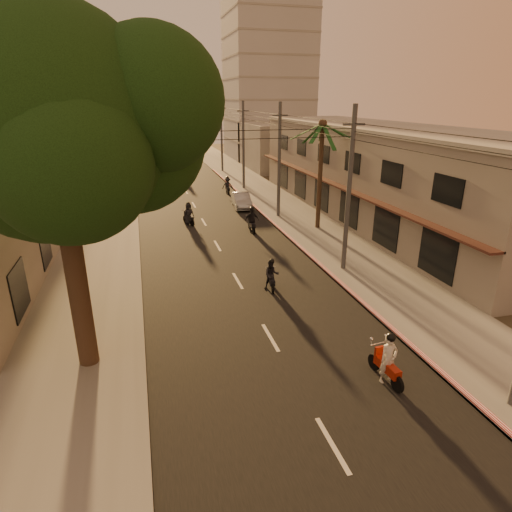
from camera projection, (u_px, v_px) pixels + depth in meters
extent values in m
plane|color=#383023|center=(286.00, 365.00, 15.77)|extent=(160.00, 160.00, 0.00)
cube|color=black|center=(204.00, 222.00, 33.86)|extent=(10.00, 140.00, 0.02)
cube|color=slate|center=(293.00, 215.00, 35.69)|extent=(5.00, 140.00, 0.12)
cube|color=slate|center=(104.00, 229.00, 31.99)|extent=(5.00, 140.00, 0.12)
cube|color=red|center=(285.00, 234.00, 30.56)|extent=(0.20, 60.00, 0.20)
cube|color=gray|center=(379.00, 174.00, 34.29)|extent=(8.00, 34.00, 7.00)
cube|color=#ACA79B|center=(384.00, 127.00, 33.01)|extent=(8.20, 34.20, 0.30)
cube|color=#3B1D17|center=(329.00, 182.00, 33.36)|extent=(0.80, 34.00, 0.12)
cube|color=#B7B5B2|center=(268.00, 65.00, 65.49)|extent=(12.00, 12.00, 28.00)
cylinder|color=black|center=(78.00, 290.00, 14.81)|extent=(0.70, 0.70, 6.00)
cylinder|color=black|center=(92.00, 202.00, 14.32)|extent=(1.22, 2.17, 3.04)
cylinder|color=black|center=(42.00, 203.00, 13.28)|extent=(1.31, 1.49, 2.73)
sphere|color=black|center=(52.00, 125.00, 12.89)|extent=(7.20, 7.20, 7.20)
sphere|color=black|center=(130.00, 138.00, 14.52)|extent=(5.20, 5.20, 5.20)
sphere|color=black|center=(70.00, 163.00, 11.73)|extent=(4.60, 4.60, 4.60)
sphere|color=black|center=(153.00, 100.00, 12.94)|extent=(4.40, 4.40, 4.40)
sphere|color=black|center=(95.00, 88.00, 14.98)|extent=(4.40, 4.40, 4.40)
cylinder|color=black|center=(320.00, 178.00, 30.89)|extent=(0.32, 0.32, 7.60)
sphere|color=black|center=(323.00, 123.00, 29.57)|extent=(0.60, 0.60, 0.60)
cylinder|color=#38383A|center=(349.00, 192.00, 22.97)|extent=(0.26, 0.26, 9.00)
cube|color=#38383A|center=(354.00, 124.00, 21.75)|extent=(1.20, 0.12, 0.12)
cylinder|color=#38383A|center=(279.00, 162.00, 33.82)|extent=(0.26, 0.26, 9.00)
cube|color=#38383A|center=(280.00, 115.00, 32.60)|extent=(1.20, 0.12, 0.12)
cylinder|color=#38383A|center=(243.00, 146.00, 44.67)|extent=(0.26, 0.26, 9.00)
cube|color=#38383A|center=(243.00, 111.00, 43.46)|extent=(1.20, 0.12, 0.12)
cylinder|color=#38383A|center=(222.00, 137.00, 55.53)|extent=(0.26, 0.26, 9.00)
cube|color=#38383A|center=(221.00, 108.00, 54.31)|extent=(1.20, 0.12, 0.12)
cube|color=#ACA79B|center=(276.00, 146.00, 58.88)|extent=(8.00, 14.00, 6.00)
cube|color=#ACA79B|center=(41.00, 174.00, 42.30)|extent=(8.00, 14.00, 4.40)
cube|color=#ACA79B|center=(65.00, 143.00, 58.13)|extent=(8.00, 14.00, 7.00)
cylinder|color=black|center=(374.00, 362.00, 15.45)|extent=(0.15, 0.61, 0.60)
cylinder|color=black|center=(397.00, 384.00, 14.26)|extent=(0.15, 0.61, 0.60)
cube|color=#A01E0C|center=(387.00, 367.00, 14.68)|extent=(0.39, 1.20, 0.32)
cube|color=#A01E0C|center=(379.00, 355.00, 15.10)|extent=(0.33, 0.13, 0.64)
cylinder|color=silver|center=(378.00, 344.00, 15.08)|extent=(0.59, 0.09, 0.04)
imported|color=beige|center=(388.00, 359.00, 14.57)|extent=(0.73, 0.53, 1.80)
sphere|color=black|center=(391.00, 337.00, 14.28)|extent=(0.32, 0.32, 0.32)
sphere|color=silver|center=(371.00, 339.00, 14.87)|extent=(0.13, 0.13, 0.13)
sphere|color=silver|center=(386.00, 336.00, 15.07)|extent=(0.13, 0.13, 0.13)
cylinder|color=black|center=(270.00, 279.00, 22.58)|extent=(0.18, 0.53, 0.52)
cylinder|color=black|center=(273.00, 289.00, 21.49)|extent=(0.18, 0.53, 0.52)
cube|color=black|center=(271.00, 280.00, 21.88)|extent=(0.44, 1.06, 0.28)
cube|color=black|center=(270.00, 274.00, 22.27)|extent=(0.29, 0.14, 0.56)
cylinder|color=silver|center=(270.00, 267.00, 22.26)|extent=(0.51, 0.13, 0.04)
imported|color=black|center=(272.00, 275.00, 21.78)|extent=(0.97, 0.86, 1.57)
sphere|color=black|center=(272.00, 261.00, 21.53)|extent=(0.28, 0.28, 0.28)
cylinder|color=black|center=(250.00, 225.00, 32.00)|extent=(0.12, 0.60, 0.59)
cylinder|color=black|center=(254.00, 230.00, 30.79)|extent=(0.12, 0.60, 0.59)
cube|color=black|center=(252.00, 224.00, 31.22)|extent=(0.32, 1.17, 0.32)
cube|color=black|center=(250.00, 220.00, 31.65)|extent=(0.32, 0.11, 0.64)
cylinder|color=silver|center=(250.00, 215.00, 31.64)|extent=(0.58, 0.05, 0.04)
imported|color=black|center=(252.00, 220.00, 31.12)|extent=(1.06, 0.48, 1.78)
sphere|color=black|center=(252.00, 209.00, 30.82)|extent=(0.32, 0.32, 0.32)
cylinder|color=black|center=(185.00, 219.00, 33.69)|extent=(0.28, 0.57, 0.56)
cylinder|color=black|center=(192.00, 223.00, 32.71)|extent=(0.28, 0.57, 0.56)
cube|color=black|center=(189.00, 218.00, 33.05)|extent=(0.63, 1.14, 0.30)
cube|color=black|center=(186.00, 214.00, 33.38)|extent=(0.32, 0.19, 0.60)
cylinder|color=silver|center=(185.00, 210.00, 33.35)|extent=(0.54, 0.22, 0.04)
imported|color=black|center=(189.00, 214.00, 32.94)|extent=(1.16, 1.05, 1.69)
sphere|color=black|center=(188.00, 204.00, 32.67)|extent=(0.30, 0.30, 0.30)
cylinder|color=black|center=(227.00, 190.00, 44.29)|extent=(0.13, 0.58, 0.57)
cylinder|color=black|center=(229.00, 192.00, 43.12)|extent=(0.13, 0.58, 0.57)
cube|color=black|center=(228.00, 189.00, 43.54)|extent=(0.34, 1.14, 0.31)
cube|color=black|center=(227.00, 186.00, 43.95)|extent=(0.31, 0.12, 0.61)
cylinder|color=silver|center=(227.00, 182.00, 43.94)|extent=(0.56, 0.07, 0.04)
imported|color=black|center=(228.00, 186.00, 43.44)|extent=(1.17, 0.74, 1.72)
sphere|color=black|center=(227.00, 178.00, 43.15)|extent=(0.31, 0.31, 0.31)
imported|color=#95989D|center=(241.00, 200.00, 38.15)|extent=(2.09, 4.29, 1.34)
cylinder|color=black|center=(180.00, 175.00, 52.61)|extent=(0.13, 0.61, 0.61)
cylinder|color=black|center=(182.00, 177.00, 51.38)|extent=(0.13, 0.61, 0.61)
cube|color=black|center=(181.00, 174.00, 51.82)|extent=(0.34, 1.21, 0.33)
cube|color=black|center=(180.00, 172.00, 52.25)|extent=(0.33, 0.12, 0.66)
cylinder|color=silver|center=(180.00, 168.00, 52.24)|extent=(0.60, 0.06, 0.04)
imported|color=black|center=(181.00, 171.00, 51.71)|extent=(0.93, 0.63, 1.84)
sphere|color=black|center=(181.00, 164.00, 51.41)|extent=(0.33, 0.33, 0.33)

